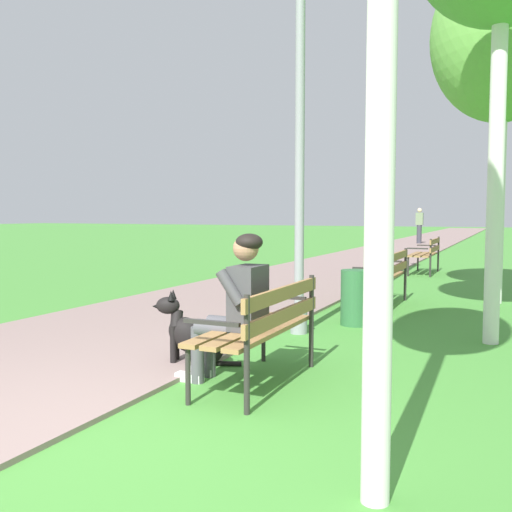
{
  "coord_description": "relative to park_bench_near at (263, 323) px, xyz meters",
  "views": [
    {
      "loc": [
        2.42,
        -2.71,
        1.41
      ],
      "look_at": [
        -0.44,
        3.54,
        0.9
      ],
      "focal_mm": 40.33,
      "sensor_mm": 36.0,
      "label": 1
    }
  ],
  "objects": [
    {
      "name": "park_bench_far",
      "position": [
        -0.04,
        9.53,
        0.0
      ],
      "size": [
        0.55,
        1.5,
        0.85
      ],
      "color": "olive",
      "rests_on": "ground"
    },
    {
      "name": "birch_tree_third",
      "position": [
        1.59,
        5.48,
        3.57
      ],
      "size": [
        2.16,
        2.01,
        5.42
      ],
      "color": "silver",
      "rests_on": "ground"
    },
    {
      "name": "lamp_post_near",
      "position": [
        -0.44,
        2.04,
        1.91
      ],
      "size": [
        0.24,
        0.24,
        4.68
      ],
      "color": "gray",
      "rests_on": "ground"
    },
    {
      "name": "park_bench_near",
      "position": [
        0.0,
        0.0,
        0.0
      ],
      "size": [
        0.55,
        1.5,
        0.85
      ],
      "color": "olive",
      "rests_on": "ground"
    },
    {
      "name": "litter_bin",
      "position": [
        0.04,
        2.8,
        -0.16
      ],
      "size": [
        0.36,
        0.36,
        0.7
      ],
      "primitive_type": "cylinder",
      "color": "#2D6638",
      "rests_on": "ground"
    },
    {
      "name": "lamp_post_mid",
      "position": [
        -0.49,
        6.93,
        1.92
      ],
      "size": [
        0.24,
        0.24,
        4.72
      ],
      "color": "gray",
      "rests_on": "ground"
    },
    {
      "name": "dog_black",
      "position": [
        -0.83,
        0.28,
        -0.25
      ],
      "size": [
        0.8,
        0.43,
        0.71
      ],
      "color": "black",
      "rests_on": "ground"
    },
    {
      "name": "person_seated_on_near_bench",
      "position": [
        -0.21,
        -0.07,
        0.17
      ],
      "size": [
        0.74,
        0.49,
        1.25
      ],
      "color": "#4C4C51",
      "rests_on": "ground"
    },
    {
      "name": "pedestrian_distant",
      "position": [
        -2.21,
        22.7,
        0.33
      ],
      "size": [
        0.32,
        0.22,
        1.65
      ],
      "color": "#383842",
      "rests_on": "ground"
    },
    {
      "name": "park_bench_mid",
      "position": [
        0.06,
        4.48,
        0.0
      ],
      "size": [
        0.55,
        1.5,
        0.85
      ],
      "color": "olive",
      "rests_on": "ground"
    },
    {
      "name": "ground_plane",
      "position": [
        -0.54,
        -1.54,
        -0.51
      ],
      "size": [
        120.0,
        120.0,
        0.0
      ],
      "primitive_type": "plane",
      "color": "#478E38"
    },
    {
      "name": "paved_path",
      "position": [
        -2.31,
        22.46,
        -0.49
      ],
      "size": [
        3.28,
        60.0,
        0.04
      ],
      "primitive_type": "cube",
      "color": "gray",
      "rests_on": "ground"
    }
  ]
}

